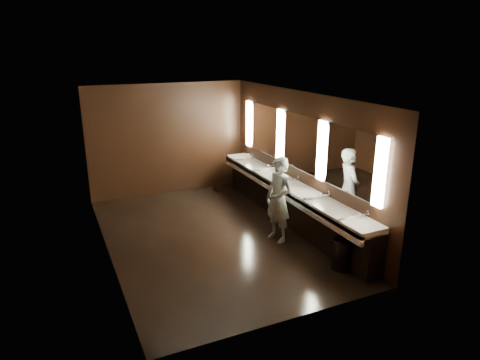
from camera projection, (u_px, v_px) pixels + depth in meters
name	position (u px, v px, depth m)	size (l,w,h in m)	color
floor	(212.00, 236.00, 8.61)	(6.00, 6.00, 0.00)	black
ceiling	(209.00, 96.00, 7.76)	(4.00, 6.00, 0.02)	#2D2D2B
wall_back	(168.00, 139.00, 10.78)	(4.00, 0.02, 2.80)	black
wall_front	(292.00, 228.00, 5.58)	(4.00, 0.02, 2.80)	black
wall_left	(102.00, 183.00, 7.39)	(0.02, 6.00, 2.80)	black
wall_right	(300.00, 159.00, 8.98)	(0.02, 6.00, 2.80)	black
sink_counter	(290.00, 200.00, 9.17)	(0.55, 5.40, 1.01)	black
mirror_band	(300.00, 142.00, 8.86)	(0.06, 5.03, 1.15)	white
person	(279.00, 200.00, 8.23)	(0.61, 0.40, 1.68)	#9CBCE9
trash_bin	(343.00, 254.00, 7.30)	(0.35, 0.35, 0.54)	black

